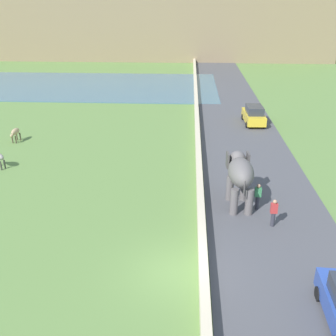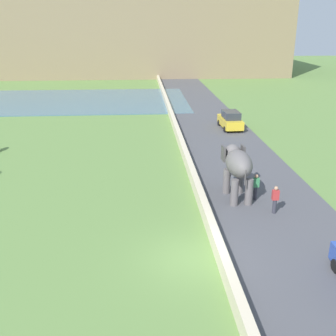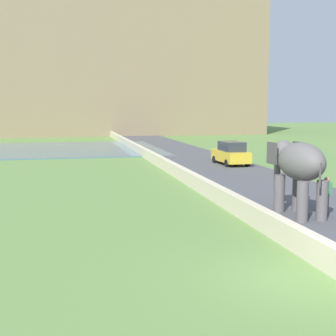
{
  "view_description": "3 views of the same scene",
  "coord_description": "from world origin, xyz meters",
  "px_view_note": "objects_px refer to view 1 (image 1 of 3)",
  "views": [
    {
      "loc": [
        0.42,
        -14.64,
        11.51
      ],
      "look_at": [
        -0.82,
        8.55,
        1.39
      ],
      "focal_mm": 43.03,
      "sensor_mm": 36.0,
      "label": 1
    },
    {
      "loc": [
        -2.16,
        -15.39,
        9.92
      ],
      "look_at": [
        -0.52,
        8.21,
        1.35
      ],
      "focal_mm": 43.33,
      "sensor_mm": 36.0,
      "label": 2
    },
    {
      "loc": [
        -5.61,
        -10.38,
        4.36
      ],
      "look_at": [
        -0.71,
        11.68,
        1.4
      ],
      "focal_mm": 49.89,
      "sensor_mm": 36.0,
      "label": 3
    }
  ],
  "objects_px": {
    "person_beside_elephant": "(258,196)",
    "car_yellow": "(254,115)",
    "cow_tan": "(15,132)",
    "elephant": "(240,174)",
    "person_trailing": "(274,213)"
  },
  "relations": [
    {
      "from": "cow_tan",
      "to": "elephant",
      "type": "bearing_deg",
      "value": -30.13
    },
    {
      "from": "elephant",
      "to": "person_trailing",
      "type": "distance_m",
      "value": 3.02
    },
    {
      "from": "car_yellow",
      "to": "cow_tan",
      "type": "xyz_separation_m",
      "value": [
        -20.6,
        -6.11,
        -0.06
      ]
    },
    {
      "from": "person_beside_elephant",
      "to": "person_trailing",
      "type": "distance_m",
      "value": 1.93
    },
    {
      "from": "elephant",
      "to": "car_yellow",
      "type": "bearing_deg",
      "value": 78.97
    },
    {
      "from": "person_beside_elephant",
      "to": "car_yellow",
      "type": "distance_m",
      "value": 16.8
    },
    {
      "from": "person_beside_elephant",
      "to": "person_trailing",
      "type": "relative_size",
      "value": 1.0
    },
    {
      "from": "person_trailing",
      "to": "car_yellow",
      "type": "bearing_deg",
      "value": 85.16
    },
    {
      "from": "person_beside_elephant",
      "to": "car_yellow",
      "type": "height_order",
      "value": "car_yellow"
    },
    {
      "from": "elephant",
      "to": "person_trailing",
      "type": "height_order",
      "value": "elephant"
    },
    {
      "from": "person_beside_elephant",
      "to": "car_yellow",
      "type": "bearing_deg",
      "value": 82.74
    },
    {
      "from": "person_trailing",
      "to": "car_yellow",
      "type": "xyz_separation_m",
      "value": [
        1.57,
        18.51,
        0.03
      ]
    },
    {
      "from": "elephant",
      "to": "car_yellow",
      "type": "relative_size",
      "value": 0.86
    },
    {
      "from": "person_beside_elephant",
      "to": "cow_tan",
      "type": "xyz_separation_m",
      "value": [
        -18.48,
        10.56,
        -0.04
      ]
    },
    {
      "from": "person_beside_elephant",
      "to": "person_trailing",
      "type": "height_order",
      "value": "same"
    }
  ]
}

